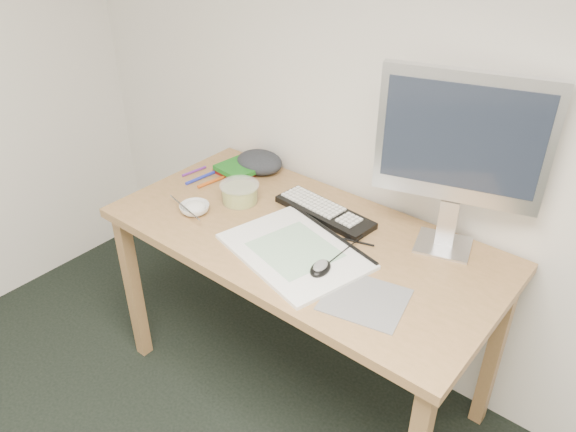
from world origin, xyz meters
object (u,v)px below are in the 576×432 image
(sketchpad, at_px, (295,251))
(monitor, at_px, (461,144))
(keyboard, at_px, (325,212))
(desk, at_px, (302,253))
(rice_bowl, at_px, (195,209))

(sketchpad, xyz_separation_m, monitor, (0.37, 0.35, 0.37))
(keyboard, distance_m, monitor, 0.57)
(keyboard, bearing_deg, desk, -77.82)
(monitor, bearing_deg, rice_bowl, -171.08)
(desk, distance_m, sketchpad, 0.14)
(monitor, distance_m, rice_bowl, 0.97)
(sketchpad, relative_size, rice_bowl, 4.25)
(sketchpad, relative_size, keyboard, 1.19)
(desk, distance_m, rice_bowl, 0.43)
(sketchpad, relative_size, monitor, 0.77)
(desk, relative_size, keyboard, 3.54)
(sketchpad, height_order, keyboard, keyboard)
(desk, relative_size, sketchpad, 2.98)
(keyboard, bearing_deg, rice_bowl, -136.66)
(keyboard, bearing_deg, sketchpad, -70.07)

